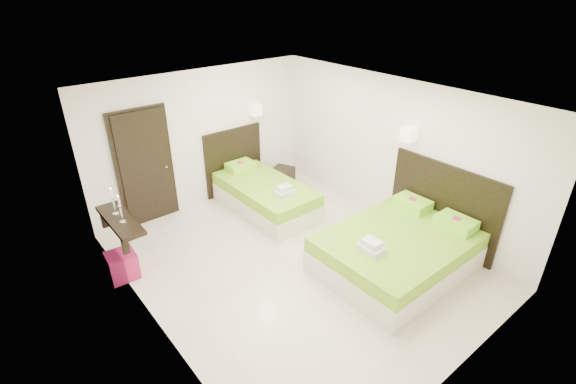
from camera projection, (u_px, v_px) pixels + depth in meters
floor at (295, 262)px, 6.65m from camera, size 5.50×5.50×0.00m
bed_single at (262, 193)px, 8.06m from camera, size 1.31×2.18×1.80m
bed_double at (400, 248)px, 6.41m from camera, size 2.30×1.95×1.90m
nightstand at (282, 177)px, 8.96m from camera, size 0.59×0.56×0.41m
ottoman at (122, 265)px, 6.24m from camera, size 0.44×0.44×0.41m
door at (145, 168)px, 7.35m from camera, size 1.02×0.15×2.14m
console_shelf at (119, 221)px, 6.20m from camera, size 0.35×1.20×0.78m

